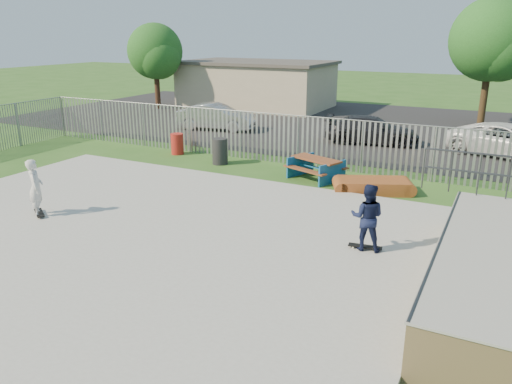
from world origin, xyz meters
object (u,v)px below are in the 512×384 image
at_px(picnic_table, 316,168).
at_px(trash_bin_grey, 220,151).
at_px(tree_left, 155,51).
at_px(skater_navy, 367,217).
at_px(trash_bin_red, 177,144).
at_px(skater_white, 36,188).
at_px(car_dark, 372,130).
at_px(car_white, 509,141).
at_px(car_silver, 216,117).
at_px(funbox, 373,186).
at_px(tree_mid, 492,40).

relative_size(picnic_table, trash_bin_grey, 2.16).
bearing_deg(tree_left, skater_navy, -41.39).
relative_size(trash_bin_red, skater_white, 0.56).
xyz_separation_m(car_dark, skater_navy, (3.16, -12.53, 0.30)).
bearing_deg(skater_navy, car_white, -110.43).
bearing_deg(trash_bin_red, trash_bin_grey, -13.56).
xyz_separation_m(car_white, tree_left, (-22.21, 4.58, 3.16)).
distance_m(car_white, skater_white, 18.63).
xyz_separation_m(trash_bin_grey, car_white, (10.38, 6.68, 0.18)).
bearing_deg(car_dark, car_silver, 81.17).
xyz_separation_m(funbox, trash_bin_red, (-9.08, 1.53, 0.24)).
xyz_separation_m(car_silver, car_dark, (8.47, 0.38, -0.06)).
distance_m(picnic_table, skater_white, 9.38).
relative_size(trash_bin_red, car_silver, 0.21).
height_order(trash_bin_grey, car_silver, car_silver).
relative_size(car_dark, tree_mid, 0.63).
distance_m(car_white, tree_mid, 8.85).
relative_size(trash_bin_grey, skater_white, 0.64).
bearing_deg(tree_left, tree_mid, 8.68).
bearing_deg(car_white, skater_white, 158.16).
relative_size(car_silver, skater_navy, 2.62).
xyz_separation_m(car_dark, car_white, (5.92, 0.03, 0.05)).
bearing_deg(funbox, trash_bin_red, 146.29).
xyz_separation_m(picnic_table, tree_left, (-16.08, 11.55, 3.47)).
relative_size(car_dark, car_white, 0.89).
bearing_deg(tree_mid, skater_navy, -93.32).
height_order(picnic_table, tree_mid, tree_mid).
xyz_separation_m(trash_bin_grey, skater_white, (-1.31, -7.82, 0.44)).
bearing_deg(tree_mid, car_white, -78.42).
bearing_deg(car_white, tree_mid, 28.62).
bearing_deg(skater_white, skater_navy, -124.56).
xyz_separation_m(picnic_table, funbox, (2.27, -0.62, -0.18)).
relative_size(picnic_table, tree_mid, 0.32).
distance_m(picnic_table, skater_navy, 6.56).
distance_m(trash_bin_red, car_white, 14.29).
height_order(picnic_table, tree_left, tree_left).
bearing_deg(trash_bin_grey, tree_left, 136.43).
relative_size(trash_bin_grey, tree_mid, 0.15).
xyz_separation_m(picnic_table, trash_bin_grey, (-4.25, 0.29, 0.13)).
xyz_separation_m(picnic_table, car_silver, (-8.26, 6.55, 0.33)).
xyz_separation_m(picnic_table, car_dark, (0.21, 6.94, 0.27)).
bearing_deg(trash_bin_red, tree_left, 131.09).
height_order(car_silver, skater_navy, skater_navy).
distance_m(funbox, tree_left, 22.32).
relative_size(car_silver, tree_mid, 0.61).
bearing_deg(car_dark, skater_navy, -177.29).
distance_m(car_white, tree_left, 22.90).
height_order(trash_bin_red, car_silver, car_silver).
relative_size(car_silver, car_white, 0.86).
bearing_deg(trash_bin_grey, car_silver, 122.62).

